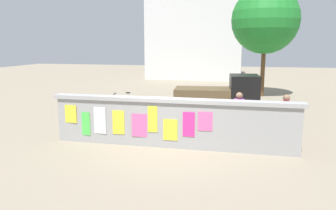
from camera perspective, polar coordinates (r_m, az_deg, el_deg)
name	(u,v)px	position (r m, az deg, el deg)	size (l,w,h in m)	color
ground	(202,103)	(18.09, 5.94, 0.37)	(60.00, 60.00, 0.00)	gray
poster_wall	(171,122)	(10.19, 0.60, -2.98)	(7.75, 0.42, 1.54)	#9A9A9A
auto_rickshaw_truck	(221,96)	(14.67, 9.08, 1.48)	(3.73, 1.84, 1.85)	black
motorcycle	(161,120)	(11.92, -1.23, -2.62)	(1.89, 0.60, 0.87)	black
bicycle_near	(120,117)	(13.05, -8.28, -2.01)	(1.71, 0.44, 0.95)	black
bicycle_far	(125,105)	(15.58, -7.43, 0.05)	(1.70, 0.44, 0.95)	black
person_walking	(285,114)	(11.03, 19.61, -1.54)	(0.38, 0.38, 1.62)	#D83F72
person_bystander	(239,111)	(11.10, 12.10, -1.08)	(0.41, 0.41, 1.62)	#BF6626
tree_roadside	(265,20)	(20.97, 16.44, 13.87)	(3.99, 3.99, 6.55)	brown
building_background	(197,31)	(31.98, 5.00, 12.61)	(8.72, 6.67, 8.67)	silver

